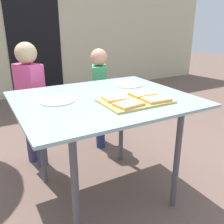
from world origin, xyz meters
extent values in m
plane|color=brown|center=(0.00, 0.00, 0.00)|extent=(16.00, 16.00, 0.00)
cube|color=beige|center=(0.00, 3.16, 1.29)|extent=(8.00, 0.20, 2.59)
cube|color=black|center=(0.25, 3.05, 1.00)|extent=(0.90, 0.02, 2.00)
cube|color=#8DA9AA|center=(0.00, 0.00, 0.77)|extent=(1.16, 0.98, 0.02)
cylinder|color=#4C4C51|center=(-0.37, -0.37, 0.38)|extent=(0.04, 0.04, 0.76)
cylinder|color=#4C4C51|center=(0.37, -0.37, 0.38)|extent=(0.04, 0.04, 0.76)
cylinder|color=#4C4C51|center=(-0.37, 0.37, 0.38)|extent=(0.04, 0.04, 0.76)
cylinder|color=#4C4C51|center=(0.37, 0.37, 0.38)|extent=(0.04, 0.04, 0.76)
cube|color=tan|center=(0.13, -0.19, 0.78)|extent=(0.44, 0.30, 0.01)
cube|color=#E5A14D|center=(0.03, -0.26, 0.80)|extent=(0.18, 0.14, 0.02)
cube|color=beige|center=(0.03, -0.26, 0.81)|extent=(0.16, 0.13, 0.00)
cube|color=#E5A14D|center=(0.03, -0.12, 0.80)|extent=(0.18, 0.14, 0.02)
cube|color=beige|center=(0.03, -0.12, 0.81)|extent=(0.16, 0.13, 0.00)
cube|color=#E5A14D|center=(0.24, -0.26, 0.80)|extent=(0.17, 0.13, 0.02)
cube|color=beige|center=(0.24, -0.26, 0.81)|extent=(0.15, 0.12, 0.00)
cube|color=#E5A14D|center=(0.24, -0.12, 0.80)|extent=(0.17, 0.12, 0.02)
cube|color=beige|center=(0.24, -0.12, 0.81)|extent=(0.15, 0.11, 0.00)
cylinder|color=white|center=(0.34, 0.21, 0.78)|extent=(0.24, 0.24, 0.01)
cylinder|color=white|center=(-0.30, 0.08, 0.78)|extent=(0.24, 0.24, 0.01)
cylinder|color=#3F3C66|center=(-0.38, 0.76, 0.27)|extent=(0.09, 0.09, 0.53)
cylinder|color=#3F3C66|center=(-0.32, 0.64, 0.27)|extent=(0.09, 0.09, 0.53)
cube|color=#E54C8C|center=(-0.35, 0.70, 0.73)|extent=(0.23, 0.28, 0.40)
sphere|color=tan|center=(-0.35, 0.70, 1.02)|extent=(0.18, 0.18, 0.18)
cylinder|color=navy|center=(0.37, 0.82, 0.23)|extent=(0.09, 0.09, 0.45)
cylinder|color=navy|center=(0.31, 0.69, 0.23)|extent=(0.09, 0.09, 0.45)
cube|color=#3FA566|center=(0.34, 0.76, 0.65)|extent=(0.23, 0.28, 0.40)
sphere|color=#E9967C|center=(0.34, 0.76, 0.94)|extent=(0.17, 0.17, 0.17)
camera|label=1|loc=(-0.74, -1.45, 1.26)|focal=39.91mm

